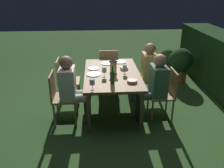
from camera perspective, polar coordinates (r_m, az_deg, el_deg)
ground_plane at (r=4.53m, az=-0.00°, el=-5.91°), size 16.00×16.00×0.00m
dining_table at (r=4.25m, az=-0.00°, el=2.02°), size 1.63×0.96×0.72m
chair_side_left_b at (r=4.02m, az=-12.12°, el=-2.66°), size 0.42×0.40×0.87m
person_in_cream at (r=3.93m, az=-9.48°, el=-0.60°), size 0.38×0.47×1.15m
chair_side_right_b at (r=4.14m, az=12.48°, el=-1.92°), size 0.42×0.40×0.87m
person_in_green at (r=4.03m, az=10.00°, el=-0.06°), size 0.38×0.47×1.15m
chair_head_near at (r=5.31m, az=-0.80°, el=4.25°), size 0.40×0.42×0.87m
chair_side_right_a at (r=4.79m, az=10.14°, el=1.75°), size 0.42×0.40×0.87m
person_in_mustard at (r=4.69m, az=7.95°, el=3.43°), size 0.38×0.47×1.15m
chair_side_left_a at (r=4.69m, az=-11.00°, el=1.21°), size 0.42×0.40×0.87m
lantern_centerpiece at (r=4.14m, az=0.29°, el=4.41°), size 0.15×0.15×0.27m
green_bottle_on_table at (r=3.74m, az=0.10°, el=1.69°), size 0.07×0.07×0.29m
wine_glass_a at (r=4.13m, az=3.03°, el=3.90°), size 0.08×0.08×0.17m
wine_glass_b at (r=3.52m, az=-4.72°, el=0.37°), size 0.08×0.08×0.17m
wine_glass_c at (r=4.00m, az=-1.84°, el=3.27°), size 0.08×0.08×0.17m
plate_a at (r=4.70m, az=-1.17°, el=4.90°), size 0.23×0.23×0.01m
plate_b at (r=4.79m, az=1.96°, el=5.25°), size 0.24×0.24×0.01m
plate_c at (r=4.14m, az=-4.40°, el=2.30°), size 0.25×0.25×0.01m
plate_d at (r=4.43m, az=-4.39°, el=3.69°), size 0.20×0.20×0.01m
bowl_olives at (r=4.40m, az=2.88°, el=3.85°), size 0.15×0.15×0.05m
bowl_bread at (r=3.82m, az=4.78°, el=0.69°), size 0.16×0.16×0.04m
potted_plant_by_hedge at (r=6.38m, az=12.91°, el=5.74°), size 0.40×0.40×0.63m
potted_plant_corner at (r=5.81m, az=15.92°, el=4.89°), size 0.55×0.55×0.81m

